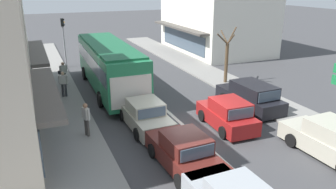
{
  "coord_description": "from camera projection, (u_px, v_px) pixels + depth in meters",
  "views": [
    {
      "loc": [
        -6.84,
        -13.11,
        7.11
      ],
      "look_at": [
        -0.16,
        2.59,
        1.2
      ],
      "focal_mm": 35.0,
      "sensor_mm": 36.0,
      "label": 1
    }
  ],
  "objects": [
    {
      "name": "street_tree_right",
      "position": [
        226.0,
        58.0,
        23.43
      ],
      "size": [
        1.58,
        1.75,
        4.1
      ],
      "color": "brown",
      "rests_on": "ground"
    },
    {
      "name": "pedestrian_with_handbag_near",
      "position": [
        63.0,
        72.0,
        23.06
      ],
      "size": [
        0.65,
        0.4,
        1.63
      ],
      "color": "#4C4742",
      "rests_on": "sidewalk_left"
    },
    {
      "name": "hatchback_adjacent_lane_lead",
      "position": [
        227.0,
        115.0,
        16.6
      ],
      "size": [
        1.92,
        3.76,
        1.54
      ],
      "color": "maroon",
      "rests_on": "ground"
    },
    {
      "name": "city_bus",
      "position": [
        109.0,
        63.0,
        22.01
      ],
      "size": [
        2.89,
        10.9,
        3.23
      ],
      "color": "#237A4C",
      "rests_on": "ground"
    },
    {
      "name": "sedan_queue_far_back",
      "position": [
        145.0,
        115.0,
        16.65
      ],
      "size": [
        1.95,
        4.22,
        1.47
      ],
      "color": "#B7B29E",
      "rests_on": "ground"
    },
    {
      "name": "building_right_far",
      "position": [
        216.0,
        10.0,
        34.06
      ],
      "size": [
        8.68,
        11.83,
        8.56
      ],
      "color": "silver",
      "rests_on": "ground"
    },
    {
      "name": "kerb_right",
      "position": [
        230.0,
        84.0,
        23.75
      ],
      "size": [
        2.8,
        44.0,
        0.12
      ],
      "primitive_type": "cube",
      "color": "gray",
      "rests_on": "ground"
    },
    {
      "name": "sidewalk_left",
      "position": [
        40.0,
        110.0,
        18.94
      ],
      "size": [
        5.2,
        44.0,
        0.14
      ],
      "primitive_type": "cube",
      "color": "gray",
      "rests_on": "ground"
    },
    {
      "name": "parked_wagon_kerb_second",
      "position": [
        250.0,
        96.0,
        19.14
      ],
      "size": [
        2.04,
        4.55,
        1.58
      ],
      "color": "black",
      "rests_on": "ground"
    },
    {
      "name": "sedan_behind_bus_near",
      "position": [
        185.0,
        153.0,
        13.0
      ],
      "size": [
        2.02,
        4.26,
        1.47
      ],
      "color": "#561E19",
      "rests_on": "ground"
    },
    {
      "name": "lane_centre_line",
      "position": [
        161.0,
        106.0,
        19.74
      ],
      "size": [
        0.2,
        28.0,
        0.01
      ],
      "primitive_type": "cube",
      "color": "silver",
      "rests_on": "ground"
    },
    {
      "name": "pedestrian_browsing_midblock",
      "position": [
        86.0,
        117.0,
        15.36
      ],
      "size": [
        0.33,
        0.54,
        1.63
      ],
      "color": "#4C4742",
      "rests_on": "sidewalk_left"
    },
    {
      "name": "pedestrian_far_walker",
      "position": [
        63.0,
        82.0,
        20.66
      ],
      "size": [
        0.56,
        0.3,
        1.63
      ],
      "color": "#333338",
      "rests_on": "sidewalk_left"
    },
    {
      "name": "traffic_light_downstreet",
      "position": [
        63.0,
        34.0,
        27.79
      ],
      "size": [
        0.33,
        0.24,
        4.2
      ],
      "color": "gray",
      "rests_on": "ground"
    },
    {
      "name": "parked_wagon_kerb_front",
      "position": [
        334.0,
        142.0,
        13.73
      ],
      "size": [
        2.04,
        4.55,
        1.58
      ],
      "color": "#B7B29E",
      "rests_on": "ground"
    },
    {
      "name": "ground_plane",
      "position": [
        191.0,
        133.0,
        16.26
      ],
      "size": [
        140.0,
        140.0,
        0.0
      ],
      "primitive_type": "plane",
      "color": "#3F3F42"
    }
  ]
}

